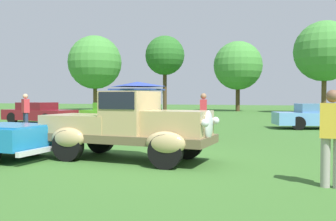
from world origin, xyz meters
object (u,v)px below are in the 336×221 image
Objects in this scene: spectator_near_truck at (332,135)px; canopy_tent_left_field at (138,85)px; show_car_lime at (114,114)px; show_car_skyblue at (322,116)px; feature_pickup_truck at (128,125)px; spectator_far_side at (26,111)px; spectator_between_cars at (203,114)px; show_car_burgundy at (39,113)px.

canopy_tent_left_field reaches higher than spectator_near_truck.
show_car_lime is 10.86m from show_car_skyblue.
show_car_lime is (-5.55, 10.42, -0.27)m from feature_pickup_truck.
spectator_far_side reaches higher than show_car_lime.
spectator_near_truck is 7.50m from spectator_between_cars.
spectator_between_cars is at bearing 81.19° from feature_pickup_truck.
spectator_between_cars reaches higher than show_car_lime.
canopy_tent_left_field is at bearing 121.13° from spectator_near_truck.
spectator_far_side reaches higher than show_car_burgundy.
show_car_skyblue is 14.81m from canopy_tent_left_field.
show_car_lime is 0.87× the size of show_car_skyblue.
spectator_near_truck is at bearing -29.38° from spectator_far_side.
show_car_skyblue is (5.29, 11.07, -0.27)m from feature_pickup_truck.
canopy_tent_left_field is at bearing 91.32° from spectator_far_side.
spectator_between_cars is 1.00× the size of spectator_far_side.
feature_pickup_truck reaches higher than show_car_lime.
canopy_tent_left_field reaches higher than spectator_far_side.
show_car_lime is 5.59m from spectator_far_side.
feature_pickup_truck is 8.79m from spectator_far_side.
show_car_skyblue is at bearing 64.48° from feature_pickup_truck.
feature_pickup_truck is at bearing -35.28° from spectator_far_side.
canopy_tent_left_field reaches higher than show_car_lime.
show_car_burgundy is at bearing -175.54° from show_car_skyblue.
spectator_near_truck is 23.24m from canopy_tent_left_field.
feature_pickup_truck is 1.32× the size of canopy_tent_left_field.
show_car_lime is 8.33m from spectator_between_cars.
feature_pickup_truck is 1.06× the size of show_car_lime.
show_car_skyblue is 1.43× the size of canopy_tent_left_field.
canopy_tent_left_field reaches higher than show_car_skyblue.
canopy_tent_left_field is at bearing 112.18° from feature_pickup_truck.
show_car_burgundy is 9.08m from canopy_tent_left_field.
feature_pickup_truck is 4.75m from spectator_near_truck.
spectator_far_side is (-7.17, 5.08, 0.05)m from feature_pickup_truck.
show_car_burgundy is 1.11× the size of show_car_lime.
spectator_near_truck is at bearing -37.77° from show_car_burgundy.
show_car_lime is 8.36m from canopy_tent_left_field.
show_car_lime is at bearing 73.11° from spectator_far_side.
feature_pickup_truck is at bearing -115.52° from show_car_skyblue.
show_car_lime is 2.49× the size of spectator_far_side.
show_car_lime is at bearing 130.16° from spectator_near_truck.
spectator_far_side is at bearing -154.31° from show_car_skyblue.
spectator_between_cars is at bearing -126.63° from show_car_skyblue.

